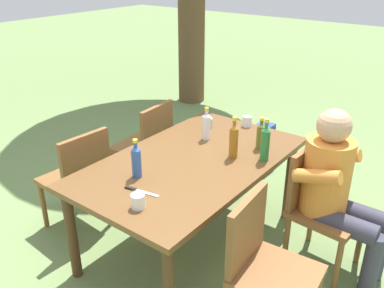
# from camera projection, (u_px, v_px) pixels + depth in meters

# --- Properties ---
(ground_plane) EXTENTS (24.00, 24.00, 0.00)m
(ground_plane) POSITION_uv_depth(u_px,v_px,m) (192.00, 242.00, 3.21)
(ground_plane) COLOR #6B844C
(dining_table) EXTENTS (1.70, 1.01, 0.73)m
(dining_table) POSITION_uv_depth(u_px,v_px,m) (192.00, 169.00, 2.94)
(dining_table) COLOR brown
(dining_table) RESTS_ON ground_plane
(chair_near_right) EXTENTS (0.47, 0.47, 0.87)m
(chair_near_right) POSITION_uv_depth(u_px,v_px,m) (318.00, 202.00, 2.85)
(chair_near_right) COLOR brown
(chair_near_right) RESTS_ON ground_plane
(chair_near_left) EXTENTS (0.47, 0.47, 0.87)m
(chair_near_left) POSITION_uv_depth(u_px,v_px,m) (264.00, 263.00, 2.29)
(chair_near_left) COLOR brown
(chair_near_left) RESTS_ON ground_plane
(chair_far_left) EXTENTS (0.47, 0.47, 0.87)m
(chair_far_left) POSITION_uv_depth(u_px,v_px,m) (79.00, 176.00, 3.17)
(chair_far_left) COLOR brown
(chair_far_left) RESTS_ON ground_plane
(chair_far_right) EXTENTS (0.47, 0.47, 0.87)m
(chair_far_right) POSITION_uv_depth(u_px,v_px,m) (148.00, 143.00, 3.73)
(chair_far_right) COLOR brown
(chair_far_right) RESTS_ON ground_plane
(person_in_white_shirt) EXTENTS (0.47, 0.61, 1.18)m
(person_in_white_shirt) POSITION_uv_depth(u_px,v_px,m) (337.00, 186.00, 2.71)
(person_in_white_shirt) COLOR orange
(person_in_white_shirt) RESTS_ON ground_plane
(bottle_blue) EXTENTS (0.06, 0.06, 0.27)m
(bottle_blue) POSITION_uv_depth(u_px,v_px,m) (136.00, 161.00, 2.64)
(bottle_blue) COLOR #2D56A3
(bottle_blue) RESTS_ON dining_table
(bottle_amber) EXTENTS (0.06, 0.06, 0.31)m
(bottle_amber) POSITION_uv_depth(u_px,v_px,m) (234.00, 140.00, 2.89)
(bottle_amber) COLOR #996019
(bottle_amber) RESTS_ON dining_table
(bottle_green) EXTENTS (0.06, 0.06, 0.31)m
(bottle_green) POSITION_uv_depth(u_px,v_px,m) (265.00, 143.00, 2.84)
(bottle_green) COLOR #287A38
(bottle_green) RESTS_ON dining_table
(bottle_clear) EXTENTS (0.06, 0.06, 0.26)m
(bottle_clear) POSITION_uv_depth(u_px,v_px,m) (206.00, 126.00, 3.19)
(bottle_clear) COLOR white
(bottle_clear) RESTS_ON dining_table
(bottle_olive) EXTENTS (0.06, 0.06, 0.24)m
(bottle_olive) POSITION_uv_depth(u_px,v_px,m) (261.00, 135.00, 3.04)
(bottle_olive) COLOR #566623
(bottle_olive) RESTS_ON dining_table
(cup_steel) EXTENTS (0.07, 0.07, 0.09)m
(cup_steel) POSITION_uv_depth(u_px,v_px,m) (208.00, 123.00, 3.41)
(cup_steel) COLOR #B2B7BC
(cup_steel) RESTS_ON dining_table
(cup_white) EXTENTS (0.08, 0.08, 0.09)m
(cup_white) POSITION_uv_depth(u_px,v_px,m) (138.00, 201.00, 2.34)
(cup_white) COLOR white
(cup_white) RESTS_ON dining_table
(cup_glass) EXTENTS (0.08, 0.08, 0.09)m
(cup_glass) POSITION_uv_depth(u_px,v_px,m) (247.00, 121.00, 3.45)
(cup_glass) COLOR silver
(cup_glass) RESTS_ON dining_table
(table_knife) EXTENTS (0.06, 0.24, 0.01)m
(table_knife) POSITION_uv_depth(u_px,v_px,m) (139.00, 191.00, 2.51)
(table_knife) COLOR silver
(table_knife) RESTS_ON dining_table
(backpack_by_near_side) EXTENTS (0.30, 0.22, 0.47)m
(backpack_by_near_side) POSITION_uv_depth(u_px,v_px,m) (262.00, 148.00, 4.25)
(backpack_by_near_side) COLOR #2D4784
(backpack_by_near_side) RESTS_ON ground_plane
(backpack_by_far_side) EXTENTS (0.28, 0.26, 0.46)m
(backpack_by_far_side) POSITION_uv_depth(u_px,v_px,m) (315.00, 174.00, 3.76)
(backpack_by_far_side) COLOR maroon
(backpack_by_far_side) RESTS_ON ground_plane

